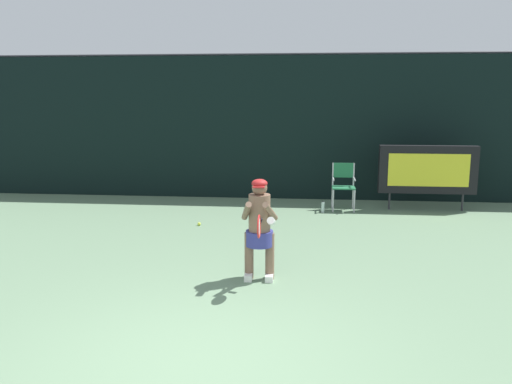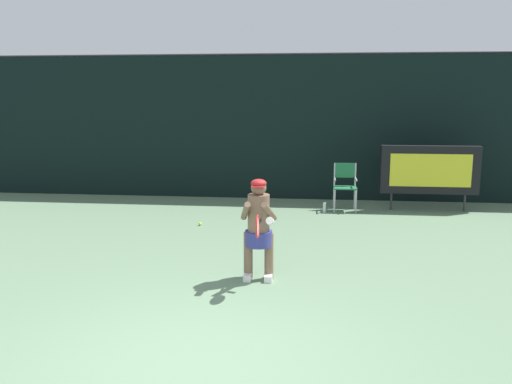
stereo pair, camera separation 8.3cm
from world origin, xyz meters
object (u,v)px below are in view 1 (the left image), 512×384
(umpire_chair, at_px, (343,183))
(tennis_ball_loose, at_px, (199,224))
(tennis_player, at_px, (259,226))
(scoreboard, at_px, (428,170))
(water_bottle, at_px, (323,207))
(tennis_racket, at_px, (259,226))

(umpire_chair, height_order, tennis_ball_loose, umpire_chair)
(umpire_chair, distance_m, tennis_ball_loose, 3.57)
(tennis_player, height_order, tennis_ball_loose, tennis_player)
(scoreboard, distance_m, umpire_chair, 1.94)
(tennis_player, relative_size, tennis_ball_loose, 21.49)
(water_bottle, height_order, tennis_racket, tennis_racket)
(water_bottle, distance_m, tennis_player, 4.59)
(tennis_player, xyz_separation_m, tennis_ball_loose, (-1.51, 2.96, -0.76))
(water_bottle, xyz_separation_m, tennis_racket, (-1.00, -4.96, 0.80))
(scoreboard, bearing_deg, tennis_player, -124.91)
(tennis_racket, bearing_deg, water_bottle, 69.72)
(scoreboard, distance_m, tennis_player, 5.98)
(scoreboard, bearing_deg, umpire_chair, -175.78)
(umpire_chair, relative_size, tennis_racket, 1.79)
(umpire_chair, bearing_deg, tennis_player, -107.65)
(water_bottle, relative_size, tennis_racket, 0.44)
(water_bottle, relative_size, tennis_player, 0.18)
(scoreboard, bearing_deg, tennis_ball_loose, -158.49)
(scoreboard, relative_size, tennis_player, 1.51)
(scoreboard, xyz_separation_m, umpire_chair, (-1.91, -0.14, -0.33))
(tennis_racket, bearing_deg, umpire_chair, 65.63)
(umpire_chair, xyz_separation_m, tennis_ball_loose, (-3.02, -1.80, -0.58))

